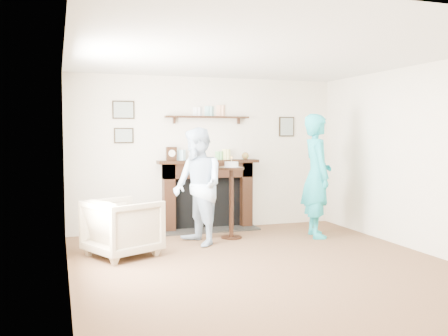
{
  "coord_description": "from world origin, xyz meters",
  "views": [
    {
      "loc": [
        -2.34,
        -5.41,
        1.59
      ],
      "look_at": [
        -0.23,
        0.9,
        1.12
      ],
      "focal_mm": 40.0,
      "sensor_mm": 36.0,
      "label": 1
    }
  ],
  "objects_px": {
    "man": "(198,245)",
    "pedestal_table": "(231,188)",
    "armchair": "(123,256)",
    "woman": "(316,236)"
  },
  "relations": [
    {
      "from": "man",
      "to": "pedestal_table",
      "type": "height_order",
      "value": "pedestal_table"
    },
    {
      "from": "man",
      "to": "pedestal_table",
      "type": "bearing_deg",
      "value": 102.44
    },
    {
      "from": "armchair",
      "to": "man",
      "type": "xyz_separation_m",
      "value": [
        1.09,
        0.31,
        0.0
      ]
    },
    {
      "from": "armchair",
      "to": "pedestal_table",
      "type": "relative_size",
      "value": 0.66
    },
    {
      "from": "pedestal_table",
      "to": "armchair",
      "type": "bearing_deg",
      "value": -160.72
    },
    {
      "from": "armchair",
      "to": "man",
      "type": "bearing_deg",
      "value": -100.31
    },
    {
      "from": "armchair",
      "to": "pedestal_table",
      "type": "xyz_separation_m",
      "value": [
        1.7,
        0.59,
        0.76
      ]
    },
    {
      "from": "pedestal_table",
      "to": "woman",
      "type": "bearing_deg",
      "value": -13.39
    },
    {
      "from": "woman",
      "to": "pedestal_table",
      "type": "distance_m",
      "value": 1.51
    },
    {
      "from": "armchair",
      "to": "woman",
      "type": "xyz_separation_m",
      "value": [
        2.97,
        0.29,
        0.0
      ]
    }
  ]
}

